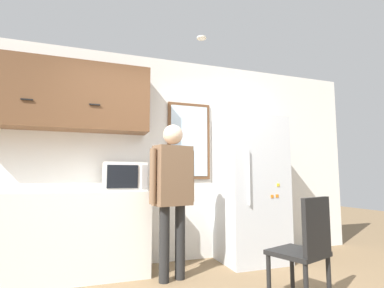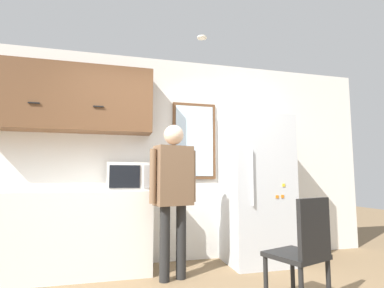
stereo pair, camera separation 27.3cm
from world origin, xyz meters
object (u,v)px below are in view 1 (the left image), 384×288
microwave (125,177)px  chair (306,245)px  person (173,184)px  refrigerator (250,189)px

microwave → chair: size_ratio=0.52×
microwave → person: (0.47, -0.38, -0.08)m
microwave → chair: microwave is taller
person → refrigerator: refrigerator is taller
microwave → chair: bearing=-44.0°
person → refrigerator: bearing=2.2°
microwave → person: size_ratio=0.29×
microwave → refrigerator: bearing=-1.3°
person → microwave: bearing=127.6°
microwave → refrigerator: (1.64, -0.04, -0.16)m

